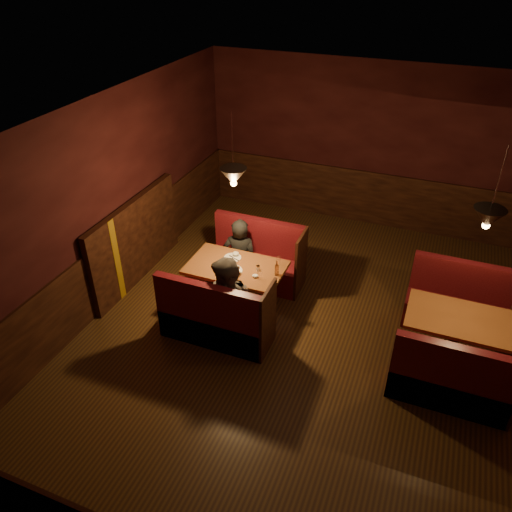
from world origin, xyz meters
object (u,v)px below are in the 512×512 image
at_px(main_bench_far, 258,262).
at_px(diner_a, 240,242).
at_px(second_table, 456,329).
at_px(second_bench_near, 451,383).
at_px(second_bench_far, 458,307).
at_px(main_table, 237,276).
at_px(main_bench_near, 215,322).
at_px(diner_b, 227,292).

distance_m(main_bench_far, diner_a, 0.50).
xyz_separation_m(main_bench_far, second_table, (2.90, -0.74, 0.19)).
bearing_deg(second_bench_near, second_bench_far, 90.00).
bearing_deg(main_table, diner_a, 109.08).
bearing_deg(main_bench_far, main_bench_near, -90.00).
bearing_deg(main_bench_far, second_bench_near, -26.69).
distance_m(second_table, second_bench_near, 0.76).
bearing_deg(main_bench_far, second_table, -14.37).
distance_m(main_table, main_bench_far, 0.79).
relative_size(main_bench_near, second_bench_near, 1.09).
height_order(main_bench_far, second_bench_far, main_bench_far).
distance_m(second_bench_near, diner_b, 2.81).
relative_size(second_table, second_bench_far, 0.90).
height_order(main_table, diner_b, diner_b).
distance_m(main_table, diner_a, 0.63).
relative_size(second_bench_far, diner_b, 0.85).
distance_m(second_bench_near, diner_a, 3.42).
height_order(main_bench_far, diner_a, diner_a).
relative_size(second_table, second_bench_near, 0.90).
xyz_separation_m(second_table, second_bench_near, (0.03, -0.73, -0.20)).
xyz_separation_m(second_bench_near, diner_b, (-2.77, 0.04, 0.49)).
height_order(second_table, diner_b, diner_b).
height_order(main_table, diner_a, diner_a).
bearing_deg(main_bench_near, main_bench_far, 90.00).
height_order(main_table, second_bench_far, second_bench_far).
xyz_separation_m(main_bench_far, second_bench_far, (2.93, -0.01, -0.01)).
distance_m(main_bench_far, second_bench_far, 2.93).
xyz_separation_m(main_table, second_bench_far, (2.94, 0.74, -0.24)).
bearing_deg(diner_a, main_bench_near, 90.16).
height_order(second_bench_near, diner_b, diner_b).
bearing_deg(diner_b, main_bench_far, 116.51).
xyz_separation_m(main_table, second_table, (2.91, 0.01, -0.04)).
relative_size(main_bench_near, diner_b, 0.92).
xyz_separation_m(main_bench_near, second_bench_far, (2.93, 1.50, -0.01)).
relative_size(main_table, second_bench_near, 0.99).
relative_size(main_bench_near, second_table, 1.20).
distance_m(main_bench_far, diner_b, 1.51).
bearing_deg(second_table, diner_a, 169.82).
xyz_separation_m(second_table, diner_a, (-3.11, 0.56, 0.22)).
relative_size(main_table, diner_b, 0.84).
height_order(main_table, main_bench_far, main_bench_far).
xyz_separation_m(diner_a, diner_b, (0.37, -1.25, 0.06)).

